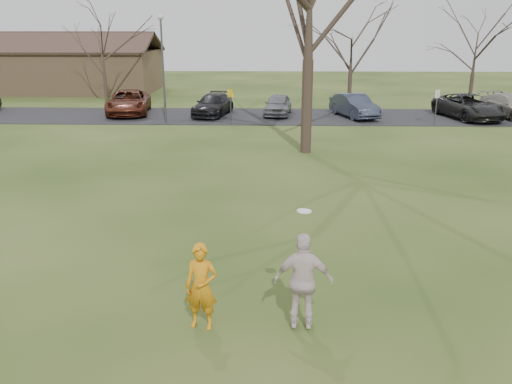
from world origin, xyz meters
TOP-DOWN VIEW (x-y plane):
  - ground at (0.00, 0.00)m, footprint 120.00×120.00m
  - parking_strip at (0.00, 25.00)m, footprint 62.00×6.50m
  - player_defender at (-0.94, -0.09)m, footprint 0.69×0.51m
  - car_2 at (-9.02, 25.60)m, footprint 3.32×5.84m
  - car_3 at (-3.40, 25.25)m, footprint 2.70×4.90m
  - car_4 at (0.82, 25.43)m, footprint 2.02×4.12m
  - car_5 at (5.67, 24.73)m, footprint 2.87×4.66m
  - car_6 at (12.76, 24.43)m, footprint 3.65×5.84m
  - car_7 at (15.61, 24.84)m, footprint 3.11×5.33m
  - catching_play at (1.02, -0.12)m, footprint 1.16×0.54m
  - building at (-20.00, 38.00)m, footprint 20.60×8.50m
  - lamp_post at (-6.00, 22.50)m, footprint 0.34×0.34m
  - sign_yellow at (-2.00, 22.00)m, footprint 0.35×0.35m
  - sign_white at (10.00, 22.00)m, footprint 0.35×0.35m
  - small_tree_row at (4.38, 30.06)m, footprint 55.00×5.90m

SIDE VIEW (x-z plane):
  - ground at x=0.00m, z-range 0.00..0.00m
  - parking_strip at x=0.00m, z-range 0.00..0.04m
  - car_3 at x=-3.40m, z-range 0.04..1.39m
  - car_4 at x=0.82m, z-range 0.04..1.39m
  - car_5 at x=5.67m, z-range 0.04..1.49m
  - car_7 at x=15.61m, z-range 0.04..1.49m
  - car_6 at x=12.76m, z-range 0.04..1.54m
  - car_2 at x=-9.02m, z-range 0.04..1.58m
  - player_defender at x=-0.94m, z-range 0.00..1.75m
  - catching_play at x=1.02m, z-range -0.17..2.24m
  - sign_yellow at x=-2.00m, z-range 0.41..2.49m
  - sign_white at x=10.00m, z-range 0.41..2.49m
  - building at x=-20.00m, z-range -0.64..4.50m
  - small_tree_row at x=4.38m, z-range -0.36..8.14m
  - lamp_post at x=-6.00m, z-range 0.83..7.10m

